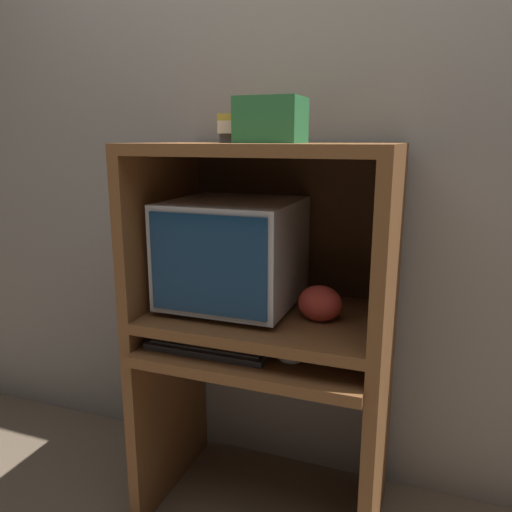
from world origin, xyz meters
name	(u,v)px	position (x,y,z in m)	size (l,w,h in m)	color
wall_back	(296,148)	(0.00, 0.59, 1.30)	(6.00, 0.06, 2.60)	gray
desk_base	(263,412)	(0.00, 0.24, 0.40)	(0.82, 0.56, 0.67)	brown
desk_monitor_shelf	(267,318)	(0.00, 0.27, 0.74)	(0.82, 0.53, 0.10)	brown
hutch_upper	(270,203)	(0.00, 0.30, 1.13)	(0.82, 0.53, 0.56)	brown
crt_monitor	(234,252)	(-0.13, 0.29, 0.96)	(0.42, 0.43, 0.37)	#B2B2B7
keyboard	(211,345)	(-0.14, 0.12, 0.68)	(0.41, 0.16, 0.03)	#2D2D30
mouse	(290,359)	(0.13, 0.11, 0.68)	(0.07, 0.05, 0.03)	#B7B7B7
snack_bag	(320,303)	(0.19, 0.24, 0.82)	(0.14, 0.11, 0.12)	#BC382D
book_stack	(254,128)	(-0.06, 0.31, 1.37)	(0.20, 0.15, 0.09)	#4C4C51
storage_box	(271,120)	(0.01, 0.26, 1.39)	(0.20, 0.17, 0.14)	#236638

